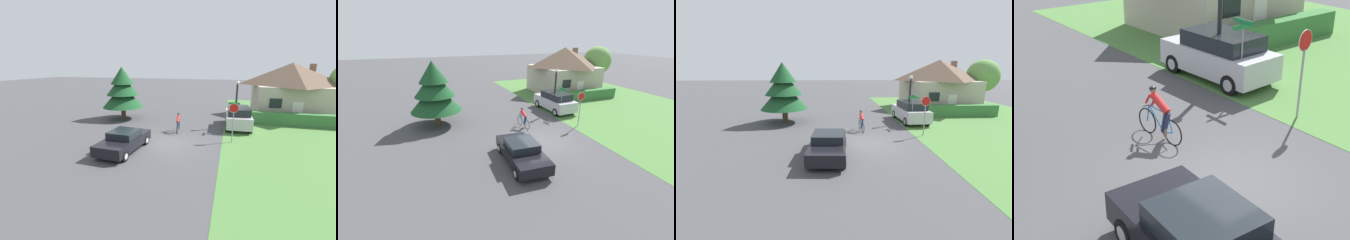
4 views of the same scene
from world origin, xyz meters
The scene contains 12 objects.
ground_plane centered at (0.00, 0.00, 0.00)m, with size 140.00×140.00×0.00m, color #424244.
grass_verge_right centered at (11.66, 4.00, 0.01)m, with size 16.00×36.00×0.01m, color #477538.
cottage_house centered at (10.05, 12.24, 2.89)m, with size 7.70×7.52×5.58m.
hedge_row centered at (9.25, 7.69, 0.57)m, with size 9.54×0.90×1.14m, color #387038.
sedan_left_lane centered at (-2.34, -1.90, 0.65)m, with size 2.12×4.42×1.31m.
cyclist centered at (0.07, 2.98, 0.74)m, with size 0.44×1.86×1.55m.
parked_suv_right centered at (4.79, 5.77, 0.93)m, with size 2.25×4.65×1.83m.
stop_sign centered at (4.33, 1.53, 1.96)m, with size 0.66×0.08×2.81m.
street_lamp centered at (4.54, 5.54, 2.48)m, with size 0.32×0.32×4.15m.
street_name_sign centered at (4.36, 4.16, 1.82)m, with size 0.90×0.90×2.63m.
conifer_tall_near centered at (-6.33, 6.00, 2.92)m, with size 4.00×4.00×5.19m.
deciduous_tree_right centered at (15.30, 12.26, 3.74)m, with size 3.54×3.54×5.61m.
Camera 2 is at (-7.33, -12.26, 6.97)m, focal length 24.00 mm.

